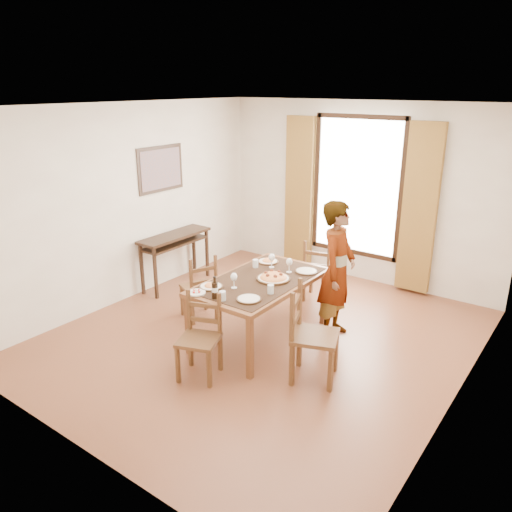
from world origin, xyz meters
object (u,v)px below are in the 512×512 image
Objects in this scene: console_table at (175,242)px; dining_table at (260,285)px; pasta_platter at (273,276)px; man at (337,271)px.

console_table is 2.11m from dining_table.
pasta_platter is at bearing -14.18° from console_table.
console_table is 3.00× the size of pasta_platter.
man is 4.19× the size of pasta_platter.
pasta_platter reaches higher than dining_table.
man is at bearing 39.86° from dining_table.
dining_table is (2.01, -0.62, 0.01)m from console_table.
man is (0.69, 0.58, 0.15)m from dining_table.
pasta_platter is (-0.57, -0.50, -0.03)m from man.
dining_table is at bearing -17.22° from console_table.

